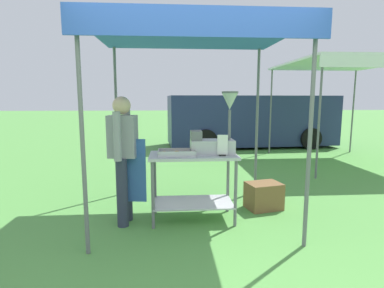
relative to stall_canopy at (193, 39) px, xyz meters
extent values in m
plane|color=#519342|center=(-0.01, 4.66, -2.32)|extent=(70.00, 70.00, 0.00)
cylinder|color=slate|center=(-1.15, -0.92, -1.13)|extent=(0.04, 0.04, 2.38)
cylinder|color=slate|center=(1.15, -0.92, -1.13)|extent=(0.04, 0.04, 2.38)
cylinder|color=slate|center=(-1.15, 1.02, -1.13)|extent=(0.04, 0.04, 2.38)
cylinder|color=slate|center=(1.15, 1.02, -1.13)|extent=(0.04, 0.04, 2.38)
cube|color=blue|center=(0.00, 0.05, 0.08)|extent=(2.49, 2.14, 0.05)
cube|color=blue|center=(0.00, -1.01, -0.05)|extent=(2.49, 0.02, 0.24)
cube|color=#B7B7BC|center=(0.00, -0.10, -1.46)|extent=(1.12, 0.61, 0.04)
cube|color=#B7B7BC|center=(0.00, -0.10, -2.09)|extent=(1.03, 0.56, 0.02)
cylinder|color=slate|center=(-0.51, -0.35, -1.90)|extent=(0.04, 0.04, 0.84)
cylinder|color=slate|center=(0.51, -0.35, -1.90)|extent=(0.04, 0.04, 0.84)
cylinder|color=slate|center=(-0.51, 0.15, -1.90)|extent=(0.04, 0.04, 0.84)
cylinder|color=slate|center=(0.51, 0.15, -1.90)|extent=(0.04, 0.04, 0.84)
cube|color=#B7B7BC|center=(-0.21, -0.17, -1.44)|extent=(0.47, 0.27, 0.01)
cube|color=#B7B7BC|center=(-0.21, -0.30, -1.40)|extent=(0.47, 0.01, 0.06)
cube|color=#B7B7BC|center=(-0.21, -0.04, -1.40)|extent=(0.47, 0.01, 0.06)
cube|color=#B7B7BC|center=(-0.44, -0.17, -1.40)|extent=(0.01, 0.27, 0.06)
cube|color=#B7B7BC|center=(0.02, -0.17, -1.40)|extent=(0.01, 0.27, 0.06)
torus|color=gold|center=(-0.07, -0.13, -1.42)|extent=(0.12, 0.12, 0.03)
torus|color=gold|center=(-0.37, -0.12, -1.42)|extent=(0.12, 0.12, 0.03)
torus|color=gold|center=(-0.03, -0.23, -1.42)|extent=(0.10, 0.10, 0.03)
torus|color=gold|center=(-0.37, -0.22, -1.42)|extent=(0.10, 0.10, 0.03)
torus|color=gold|center=(-0.19, -0.17, -1.42)|extent=(0.12, 0.12, 0.03)
torus|color=gold|center=(-0.27, -0.16, -1.42)|extent=(0.09, 0.09, 0.03)
torus|color=gold|center=(-0.25, -0.23, -1.42)|extent=(0.11, 0.11, 0.03)
torus|color=gold|center=(-0.21, -0.09, -1.42)|extent=(0.12, 0.12, 0.03)
torus|color=gold|center=(-0.11, -0.23, -1.42)|extent=(0.12, 0.12, 0.03)
cube|color=#B7B7BC|center=(0.25, -0.08, -1.35)|extent=(0.56, 0.28, 0.18)
cube|color=slate|center=(0.04, -0.08, -1.20)|extent=(0.14, 0.22, 0.12)
cylinder|color=slate|center=(0.47, -0.08, -1.07)|extent=(0.04, 0.04, 0.38)
cone|color=#B7B7BC|center=(0.47, -0.08, -0.78)|extent=(0.20, 0.20, 0.21)
cylinder|color=slate|center=(0.47, -0.08, -0.66)|extent=(0.21, 0.21, 0.02)
cube|color=black|center=(0.36, -0.24, -1.44)|extent=(0.08, 0.05, 0.02)
cube|color=white|center=(0.36, -0.24, -1.30)|extent=(0.13, 0.03, 0.25)
cylinder|color=#2D3347|center=(-0.86, -0.05, -1.89)|extent=(0.14, 0.14, 0.86)
cylinder|color=#2D3347|center=(-0.89, -0.25, -1.89)|extent=(0.14, 0.14, 0.86)
cube|color=gray|center=(-0.88, -0.15, -1.20)|extent=(0.37, 0.26, 0.52)
cube|color=#335BA3|center=(-0.76, -0.17, -1.63)|extent=(0.32, 0.06, 0.80)
cylinder|color=gray|center=(-0.85, 0.07, -1.17)|extent=(0.10, 0.10, 0.58)
cylinder|color=gray|center=(-0.91, -0.37, -1.17)|extent=(0.10, 0.10, 0.58)
sphere|color=#DBB28E|center=(-0.88, -0.15, -0.82)|extent=(0.22, 0.22, 0.22)
cube|color=brown|center=(1.05, 0.23, -2.13)|extent=(0.54, 0.45, 0.38)
cube|color=navy|center=(2.40, 6.18, -1.43)|extent=(5.58, 2.27, 1.60)
cube|color=#1E2833|center=(4.52, 6.33, -1.03)|extent=(0.21, 1.62, 0.70)
cylinder|color=black|center=(4.02, 7.23, -1.98)|extent=(0.69, 0.29, 0.68)
cylinder|color=black|center=(4.15, 5.37, -1.98)|extent=(0.69, 0.29, 0.68)
cylinder|color=black|center=(0.65, 6.99, -1.98)|extent=(0.69, 0.29, 0.68)
cylinder|color=black|center=(0.77, 5.14, -1.98)|extent=(0.69, 0.29, 0.68)
cylinder|color=slate|center=(2.62, 1.82, -1.12)|extent=(0.04, 0.04, 2.40)
cylinder|color=slate|center=(2.62, 4.73, -1.12)|extent=(0.04, 0.04, 2.40)
cylinder|color=slate|center=(5.10, 4.73, -1.12)|extent=(0.04, 0.04, 2.40)
cube|color=white|center=(3.86, 3.28, 0.11)|extent=(2.69, 3.11, 0.05)
camera|label=1|loc=(-0.28, -3.92, -0.75)|focal=28.40mm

